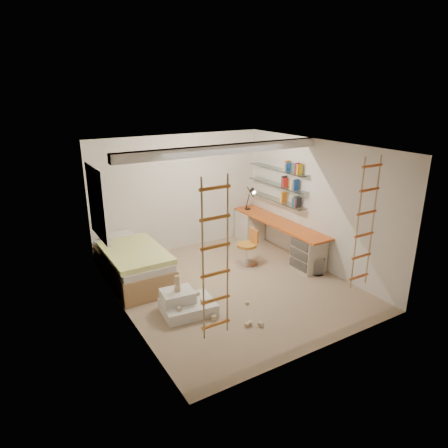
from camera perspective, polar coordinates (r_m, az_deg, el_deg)
floor at (r=7.58m, az=1.18°, el=-8.89°), size 4.50×4.50×0.00m
ceiling_beam at (r=7.04m, az=0.00°, el=10.62°), size 4.00×0.18×0.16m
window_frame at (r=7.62m, az=-17.65°, el=2.89°), size 0.06×1.15×1.35m
window_blind at (r=7.62m, az=-17.36°, el=2.94°), size 0.02×1.00×1.20m
rope_ladder_left at (r=4.94m, az=-1.23°, el=-5.19°), size 0.41×0.04×2.13m
rope_ladder_right at (r=6.61m, az=19.53°, el=0.01°), size 0.41×0.04×2.13m
waste_bin at (r=8.21m, az=13.24°, el=-5.88°), size 0.26×0.26×0.33m
desk at (r=8.97m, az=7.59°, el=-1.69°), size 0.56×2.80×0.75m
shelves at (r=8.95m, az=7.60°, el=5.59°), size 0.25×1.80×0.71m
bed at (r=7.89m, az=-12.84°, el=-5.56°), size 1.02×2.00×0.69m
task_lamp at (r=9.46m, az=3.96°, el=4.16°), size 0.14×0.36×0.57m
swivel_chair at (r=8.32m, az=3.38°, el=-4.08°), size 0.50×0.50×0.79m
play_platform at (r=6.76m, az=-5.57°, el=-11.27°), size 0.92×0.75×0.38m
toy_blocks at (r=6.58m, az=-1.87°, el=-11.22°), size 1.28×1.15×0.65m
books at (r=8.92m, az=7.64°, el=6.40°), size 0.14×0.58×0.92m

